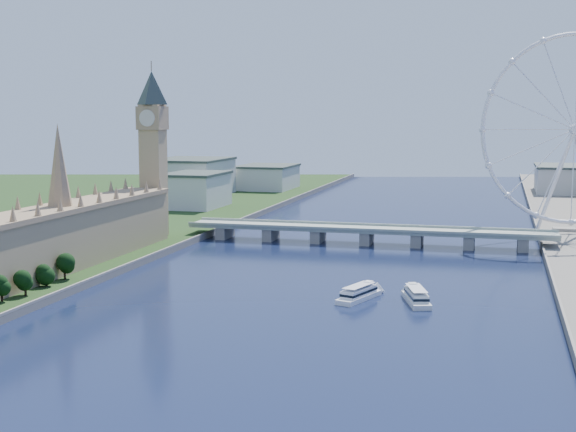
% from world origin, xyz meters
% --- Properties ---
extents(parliament_range, '(24.00, 200.00, 70.00)m').
position_xyz_m(parliament_range, '(-128.00, 170.00, 18.48)').
color(parliament_range, tan).
rests_on(parliament_range, ground).
extents(big_ben, '(20.02, 20.02, 110.00)m').
position_xyz_m(big_ben, '(-128.00, 278.00, 66.57)').
color(big_ben, tan).
rests_on(big_ben, ground).
extents(westminster_bridge, '(220.00, 22.00, 9.50)m').
position_xyz_m(westminster_bridge, '(0.00, 300.00, 6.63)').
color(westminster_bridge, gray).
rests_on(westminster_bridge, ground).
extents(london_eye, '(113.60, 39.12, 124.30)m').
position_xyz_m(london_eye, '(119.98, 355.08, 67.52)').
color(london_eye, silver).
rests_on(london_eye, ground).
extents(city_skyline, '(505.00, 280.00, 32.00)m').
position_xyz_m(city_skyline, '(39.22, 560.08, 16.96)').
color(city_skyline, beige).
rests_on(city_skyline, ground).
extents(tour_boat_near, '(17.14, 31.20, 6.70)m').
position_xyz_m(tour_boat_near, '(20.52, 153.27, 0.00)').
color(tour_boat_near, white).
rests_on(tour_boat_near, ground).
extents(tour_boat_far, '(16.36, 31.58, 6.77)m').
position_xyz_m(tour_boat_far, '(44.38, 153.80, 0.00)').
color(tour_boat_far, silver).
rests_on(tour_boat_far, ground).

